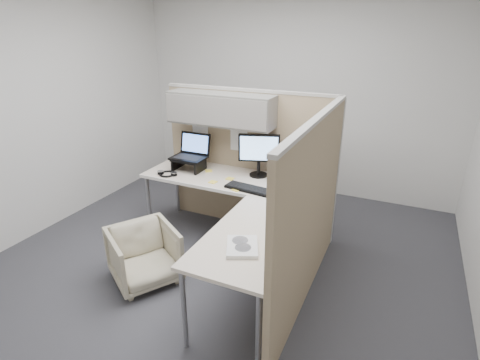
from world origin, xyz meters
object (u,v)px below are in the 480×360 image
at_px(desk, 237,200).
at_px(office_chair, 144,253).
at_px(keyboard, 249,189).
at_px(monitor_left, 259,152).

relative_size(desk, office_chair, 3.40).
bearing_deg(keyboard, office_chair, -123.79).
bearing_deg(desk, office_chair, -135.70).
relative_size(office_chair, keyboard, 1.18).
height_order(desk, office_chair, desk).
bearing_deg(office_chair, keyboard, -7.18).
distance_m(desk, office_chair, 1.00).
bearing_deg(keyboard, desk, -97.37).
distance_m(desk, monitor_left, 0.67).
height_order(desk, monitor_left, monitor_left).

